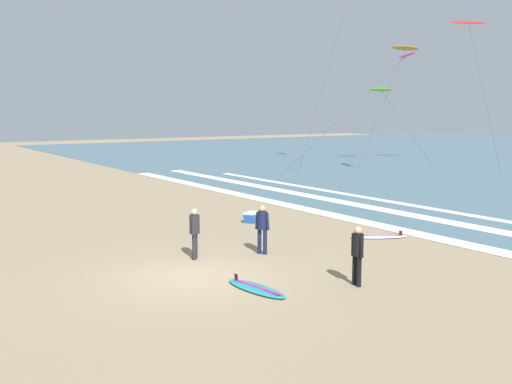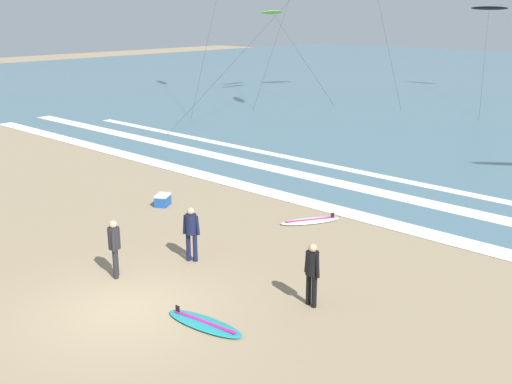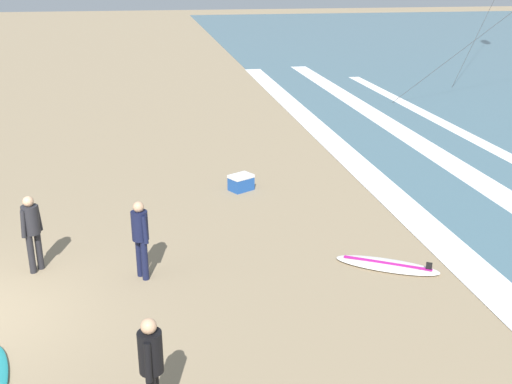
{
  "view_description": "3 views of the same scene",
  "coord_description": "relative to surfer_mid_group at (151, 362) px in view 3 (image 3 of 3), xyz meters",
  "views": [
    {
      "loc": [
        13.61,
        -7.16,
        4.54
      ],
      "look_at": [
        -2.09,
        3.52,
        1.86
      ],
      "focal_mm": 39.62,
      "sensor_mm": 36.0,
      "label": 1
    },
    {
      "loc": [
        11.24,
        -7.52,
        6.86
      ],
      "look_at": [
        -0.14,
        4.77,
        1.84
      ],
      "focal_mm": 42.76,
      "sensor_mm": 36.0,
      "label": 2
    },
    {
      "loc": [
        9.97,
        3.33,
        5.76
      ],
      "look_at": [
        -1.8,
        5.43,
        1.35
      ],
      "focal_mm": 43.01,
      "sensor_mm": 36.0,
      "label": 3
    }
  ],
  "objects": [
    {
      "name": "wave_foam_shoreline",
      "position": [
        -5.12,
        6.41,
        -0.94
      ],
      "size": [
        48.46,
        0.93,
        0.01
      ],
      "primitive_type": "cube",
      "color": "white",
      "rests_on": "ocean_surface"
    },
    {
      "name": "cooler_box",
      "position": [
        -8.79,
        2.53,
        -0.74
      ],
      "size": [
        0.69,
        0.75,
        0.44
      ],
      "color": "#1E4C9E",
      "rests_on": "ground"
    },
    {
      "name": "surfer_mid_group",
      "position": [
        0.0,
        0.0,
        0.0
      ],
      "size": [
        0.52,
        0.32,
        1.6
      ],
      "color": "black",
      "rests_on": "ground"
    },
    {
      "name": "surfer_background_far",
      "position": [
        -4.17,
        -0.13,
        0.0
      ],
      "size": [
        0.48,
        0.33,
        1.6
      ],
      "color": "#141938",
      "rests_on": "ground"
    },
    {
      "name": "surfboard_right_spare",
      "position": [
        -3.74,
        4.76,
        -0.91
      ],
      "size": [
        1.58,
        2.12,
        0.25
      ],
      "color": "silver",
      "rests_on": "ground"
    },
    {
      "name": "surfer_left_far",
      "position": [
        -4.84,
        -2.23,
        0.0
      ],
      "size": [
        0.45,
        0.39,
        1.6
      ],
      "color": "#232328",
      "rests_on": "ground"
    }
  ]
}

